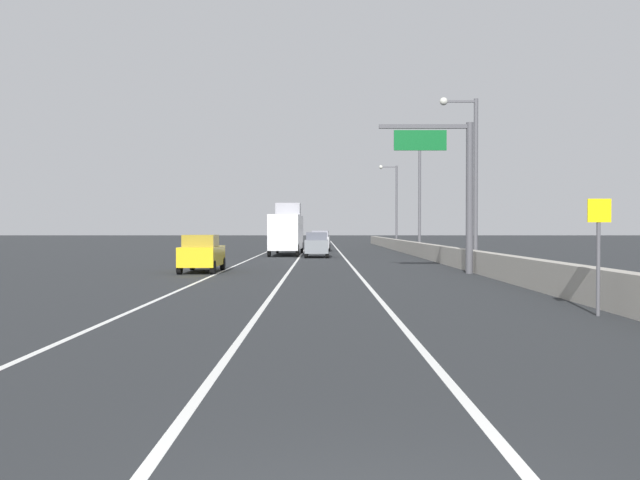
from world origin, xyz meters
TOP-DOWN VIEW (x-y plane):
  - ground_plane at (0.00, 64.00)m, footprint 320.00×320.00m
  - lane_stripe_left at (-5.50, 55.00)m, footprint 0.16×130.00m
  - lane_stripe_center at (-2.00, 55.00)m, footprint 0.16×130.00m
  - lane_stripe_right at (1.50, 55.00)m, footprint 0.16×130.00m
  - jersey_barrier_right at (7.64, 40.00)m, footprint 0.60×120.00m
  - overhead_sign_gantry at (6.30, 29.38)m, footprint 4.68×0.36m
  - speed_advisory_sign at (6.74, 12.80)m, footprint 0.60×0.11m
  - lamp_post_right_near at (7.84, 13.16)m, footprint 2.14×0.44m
  - lamp_post_right_second at (8.01, 33.55)m, footprint 2.14×0.44m
  - lamp_post_right_third at (7.84, 53.93)m, footprint 2.14×0.44m
  - lamp_post_right_fourth at (8.14, 74.32)m, footprint 2.14×0.44m
  - car_gray_0 at (-0.65, 48.83)m, footprint 1.88×4.26m
  - car_yellow_1 at (-6.45, 30.52)m, footprint 1.88×4.45m
  - car_silver_2 at (-0.35, 63.55)m, footprint 2.03×4.62m
  - box_truck at (-3.21, 53.72)m, footprint 2.62×9.72m

SIDE VIEW (x-z plane):
  - ground_plane at x=0.00m, z-range 0.00..0.00m
  - lane_stripe_left at x=-5.50m, z-range 0.00..0.00m
  - lane_stripe_center at x=-2.00m, z-range 0.00..0.00m
  - lane_stripe_right at x=1.50m, z-range 0.00..0.00m
  - jersey_barrier_right at x=7.64m, z-range 0.00..1.10m
  - car_yellow_1 at x=-6.45m, z-range 0.00..1.92m
  - car_gray_0 at x=-0.65m, z-range 0.00..1.95m
  - car_silver_2 at x=-0.35m, z-range 0.00..2.03m
  - speed_advisory_sign at x=6.74m, z-range 0.26..3.26m
  - box_truck at x=-3.21m, z-range -0.18..4.28m
  - overhead_sign_gantry at x=6.30m, z-range 0.98..8.48m
  - lamp_post_right_near at x=7.84m, z-range 0.74..10.26m
  - lamp_post_right_second at x=8.01m, z-range 0.74..10.26m
  - lamp_post_right_third at x=7.84m, z-range 0.74..10.26m
  - lamp_post_right_fourth at x=8.14m, z-range 0.74..10.26m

